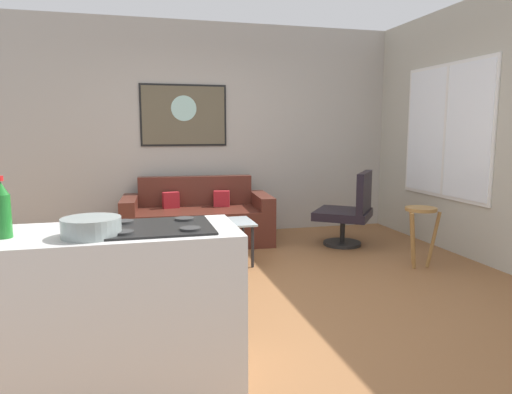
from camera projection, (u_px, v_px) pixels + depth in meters
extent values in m
cube|color=brown|center=(248.00, 293.00, 4.12)|extent=(6.40, 6.40, 0.04)
cube|color=#AAA49B|center=(205.00, 130.00, 6.23)|extent=(6.40, 0.05, 2.80)
cube|color=#ADA999|center=(486.00, 130.00, 4.86)|extent=(0.05, 6.40, 2.80)
cube|color=#4F231A|center=(198.00, 226.00, 5.80)|extent=(1.50, 0.92, 0.43)
cube|color=#4F231A|center=(195.00, 191.00, 6.06)|extent=(1.46, 0.25, 0.38)
cube|color=#4F231A|center=(130.00, 222.00, 5.63)|extent=(0.23, 0.84, 0.60)
cube|color=#4F231A|center=(262.00, 218.00, 5.94)|extent=(0.23, 0.84, 0.60)
cube|color=maroon|center=(171.00, 200.00, 5.84)|extent=(0.21, 0.13, 0.20)
cube|color=maroon|center=(222.00, 199.00, 5.95)|extent=(0.22, 0.14, 0.20)
cube|color=silver|center=(207.00, 223.00, 4.85)|extent=(0.97, 0.51, 0.02)
cylinder|color=#232326|center=(166.00, 252.00, 4.57)|extent=(0.03, 0.03, 0.43)
cylinder|color=#232326|center=(253.00, 247.00, 4.79)|extent=(0.03, 0.03, 0.43)
cylinder|color=#232326|center=(163.00, 242.00, 4.98)|extent=(0.03, 0.03, 0.43)
cylinder|color=#232326|center=(243.00, 238.00, 5.20)|extent=(0.03, 0.03, 0.43)
cylinder|color=black|center=(342.00, 243.00, 5.75)|extent=(0.46, 0.46, 0.04)
cylinder|color=black|center=(343.00, 228.00, 5.72)|extent=(0.06, 0.06, 0.35)
cube|color=black|center=(343.00, 214.00, 5.69)|extent=(0.89, 0.90, 0.10)
cube|color=black|center=(364.00, 192.00, 5.56)|extent=(0.45, 0.57, 0.48)
cylinder|color=olive|center=(421.00, 209.00, 4.76)|extent=(0.32, 0.32, 0.03)
cylinder|color=olive|center=(412.00, 236.00, 4.93)|extent=(0.04, 0.13, 0.59)
cylinder|color=olive|center=(413.00, 241.00, 4.71)|extent=(0.13, 0.10, 0.59)
cylinder|color=olive|center=(433.00, 240.00, 4.77)|extent=(0.13, 0.10, 0.59)
cube|color=silver|center=(112.00, 310.00, 2.53)|extent=(1.37, 0.62, 0.88)
cube|color=black|center=(156.00, 227.00, 2.53)|extent=(0.60, 0.50, 0.01)
cylinder|color=#2D2D2D|center=(123.00, 232.00, 2.35)|extent=(0.11, 0.11, 0.01)
cylinder|color=#2D2D2D|center=(190.00, 229.00, 2.43)|extent=(0.11, 0.11, 0.01)
cylinder|color=#2D2D2D|center=(124.00, 222.00, 2.62)|extent=(0.11, 0.11, 0.01)
cylinder|color=#2D2D2D|center=(185.00, 219.00, 2.70)|extent=(0.11, 0.11, 0.01)
cylinder|color=#1E7127|center=(3.00, 216.00, 2.29)|extent=(0.08, 0.08, 0.22)
cone|color=#1E7127|center=(0.00, 188.00, 2.27)|extent=(0.07, 0.07, 0.07)
cylinder|color=red|center=(0.00, 178.00, 2.26)|extent=(0.03, 0.03, 0.02)
cylinder|color=gray|center=(92.00, 235.00, 2.33)|extent=(0.16, 0.16, 0.01)
cylinder|color=gray|center=(91.00, 227.00, 2.33)|extent=(0.29, 0.29, 0.10)
cube|color=black|center=(184.00, 115.00, 6.10)|extent=(1.12, 0.01, 0.80)
cube|color=brown|center=(184.00, 115.00, 6.09)|extent=(1.07, 0.02, 0.75)
cylinder|color=#A2D0C5|center=(184.00, 108.00, 6.07)|extent=(0.33, 0.01, 0.33)
cube|color=silver|center=(446.00, 131.00, 5.42)|extent=(0.02, 1.55, 1.56)
cube|color=white|center=(445.00, 131.00, 5.42)|extent=(0.01, 1.47, 1.48)
cube|color=silver|center=(445.00, 131.00, 5.42)|extent=(0.01, 0.04, 1.48)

